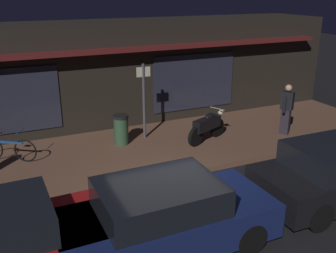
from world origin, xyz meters
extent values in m
plane|color=black|center=(0.00, 0.00, 0.00)|extent=(60.00, 60.00, 0.00)
cube|color=brown|center=(0.00, 3.00, 0.07)|extent=(18.00, 4.00, 0.15)
cube|color=black|center=(0.00, 6.40, 1.80)|extent=(18.00, 2.80, 3.60)
cube|color=#262838|center=(-3.20, 4.98, 1.50)|extent=(3.20, 0.04, 2.00)
cube|color=#262838|center=(3.20, 4.98, 1.50)|extent=(3.20, 0.04, 2.00)
cube|color=#591919|center=(0.00, 4.75, 2.85)|extent=(16.20, 0.50, 0.12)
cylinder|color=black|center=(1.95, 2.49, 0.45)|extent=(0.60, 0.35, 0.60)
cylinder|color=black|center=(2.96, 2.92, 0.45)|extent=(0.60, 0.35, 0.60)
cube|color=black|center=(2.46, 2.71, 0.73)|extent=(1.12, 0.69, 0.36)
ellipsoid|color=black|center=(2.59, 2.77, 0.93)|extent=(0.50, 0.39, 0.20)
sphere|color=#F9EDB7|center=(3.12, 2.99, 0.93)|extent=(0.18, 0.18, 0.18)
cylinder|color=gray|center=(2.93, 2.91, 1.10)|extent=(0.24, 0.52, 0.03)
torus|color=black|center=(-2.88, 3.41, 0.48)|extent=(0.57, 0.39, 0.66)
cube|color=#1E478C|center=(-3.30, 3.69, 0.70)|extent=(0.78, 0.53, 0.06)
cylinder|color=#1E478C|center=(-2.95, 3.46, 1.05)|extent=(0.25, 0.36, 0.02)
cube|color=#28232D|center=(5.11, 2.20, 0.57)|extent=(0.32, 0.34, 0.85)
cube|color=black|center=(5.11, 2.20, 1.29)|extent=(0.39, 0.44, 0.58)
sphere|color=tan|center=(5.11, 2.20, 1.71)|extent=(0.22, 0.22, 0.22)
cylinder|color=black|center=(5.33, 2.34, 1.22)|extent=(0.12, 0.12, 0.52)
cylinder|color=black|center=(4.89, 2.06, 1.22)|extent=(0.12, 0.12, 0.52)
cylinder|color=#47474C|center=(0.78, 3.77, 1.35)|extent=(0.09, 0.09, 2.40)
cube|color=beige|center=(0.78, 3.77, 2.30)|extent=(0.44, 0.03, 0.30)
cylinder|color=#2D4C33|center=(-0.06, 3.59, 0.57)|extent=(0.44, 0.44, 0.85)
cylinder|color=black|center=(-0.06, 3.59, 1.04)|extent=(0.48, 0.48, 0.08)
cylinder|color=black|center=(-2.42, -0.32, 0.32)|extent=(0.64, 0.23, 0.64)
cylinder|color=black|center=(0.54, -0.70, 0.32)|extent=(0.64, 0.23, 0.64)
cylinder|color=black|center=(0.56, -2.26, 0.32)|extent=(0.64, 0.23, 0.64)
cylinder|color=black|center=(-2.16, -0.73, 0.32)|extent=(0.64, 0.23, 0.64)
cube|color=#141E4C|center=(-0.80, -1.49, 0.55)|extent=(4.12, 1.81, 0.68)
cube|color=black|center=(-0.95, -1.49, 1.10)|extent=(2.22, 1.63, 0.64)
cylinder|color=black|center=(2.29, -0.67, 0.32)|extent=(0.64, 0.23, 0.64)
cylinder|color=black|center=(2.27, -2.23, 0.32)|extent=(0.64, 0.23, 0.64)
camera|label=1|loc=(-3.35, -7.20, 4.73)|focal=41.60mm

